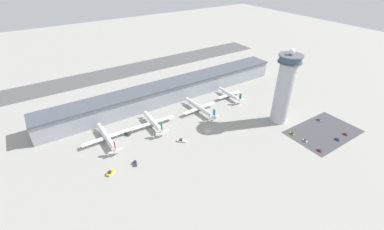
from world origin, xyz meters
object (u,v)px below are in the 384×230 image
object	(u,v)px
service_truck_baggage	(127,134)
control_tower	(284,88)
car_blue_compact	(345,134)
service_truck_catering	(135,163)
service_truck_fuel	(110,173)
airplane_gate_alpha	(107,137)
car_green_van	(292,133)
airplane_gate_charlie	(200,108)
airplane_gate_bravo	(153,122)
car_red_hatchback	(319,120)
car_grey_coupe	(319,150)
car_maroon_suv	(305,141)
service_truck_water	(182,141)
car_black_suv	(337,139)
airplane_gate_delta	(230,94)

from	to	relation	value
service_truck_baggage	control_tower	bearing A→B (deg)	-23.55
car_blue_compact	service_truck_catering	bearing A→B (deg)	158.93
control_tower	service_truck_fuel	xyz separation A→B (m)	(-154.97, 17.75, -33.23)
airplane_gate_alpha	car_green_van	distance (m)	159.38
airplane_gate_charlie	service_truck_catering	bearing A→B (deg)	-156.62
service_truck_baggage	service_truck_catering	bearing A→B (deg)	-102.43
airplane_gate_bravo	service_truck_catering	distance (m)	50.16
airplane_gate_charlie	service_truck_fuel	distance (m)	108.23
control_tower	service_truck_baggage	world-z (taller)	control_tower
car_blue_compact	car_red_hatchback	world-z (taller)	car_blue_compact
car_red_hatchback	car_grey_coupe	bearing A→B (deg)	-144.96
car_maroon_suv	car_grey_coupe	bearing A→B (deg)	-94.37
airplane_gate_charlie	car_grey_coupe	world-z (taller)	airplane_gate_charlie
service_truck_baggage	car_green_van	world-z (taller)	service_truck_baggage
control_tower	service_truck_water	distance (m)	100.94
service_truck_baggage	car_green_van	bearing A→B (deg)	-32.43
airplane_gate_alpha	service_truck_catering	size ratio (longest dim) A/B	7.04
airplane_gate_alpha	airplane_gate_bravo	size ratio (longest dim) A/B	1.05
car_black_suv	airplane_gate_charlie	bearing A→B (deg)	125.47
service_truck_catering	car_red_hatchback	size ratio (longest dim) A/B	1.33
airplane_gate_bravo	airplane_gate_charlie	bearing A→B (deg)	-1.50
airplane_gate_charlie	service_truck_water	xyz separation A→B (m)	(-39.94, -31.56, -3.54)
airplane_gate_delta	service_truck_baggage	world-z (taller)	airplane_gate_delta
car_blue_compact	car_green_van	size ratio (longest dim) A/B	0.85
service_truck_baggage	service_truck_water	size ratio (longest dim) A/B	0.84
car_blue_compact	car_black_suv	bearing A→B (deg)	-178.30
car_black_suv	car_maroon_suv	xyz separation A→B (m)	(-24.57, 13.65, 0.00)
service_truck_fuel	car_grey_coupe	xyz separation A→B (m)	(148.72, -66.41, -0.37)
airplane_gate_alpha	service_truck_baggage	distance (m)	17.62
service_truck_fuel	service_truck_catering	bearing A→B (deg)	-1.39
airplane_gate_delta	car_grey_coupe	xyz separation A→B (m)	(2.35, -108.61, -3.42)
airplane_gate_alpha	airplane_gate_delta	distance (m)	136.52
service_truck_baggage	car_grey_coupe	world-z (taller)	service_truck_baggage
car_green_van	car_maroon_suv	distance (m)	12.70
car_green_van	airplane_gate_alpha	bearing A→B (deg)	150.76
car_blue_compact	car_red_hatchback	size ratio (longest dim) A/B	0.86
airplane_gate_charlie	car_green_van	bearing A→B (deg)	-58.05
service_truck_catering	car_blue_compact	world-z (taller)	service_truck_catering
car_blue_compact	car_grey_coupe	world-z (taller)	car_blue_compact
service_truck_water	control_tower	bearing A→B (deg)	-13.22
service_truck_water	airplane_gate_delta	bearing A→B (deg)	24.39
airplane_gate_bravo	airplane_gate_charlie	world-z (taller)	airplane_gate_bravo
car_blue_compact	car_green_van	world-z (taller)	car_blue_compact
service_truck_water	car_red_hatchback	distance (m)	133.01
airplane_gate_delta	car_green_van	xyz separation A→B (m)	(2.58, -81.64, -3.45)
airplane_gate_bravo	service_truck_baggage	size ratio (longest dim) A/B	6.73
airplane_gate_bravo	car_green_van	world-z (taller)	airplane_gate_bravo
control_tower	airplane_gate_delta	distance (m)	67.67
car_blue_compact	car_grey_coupe	size ratio (longest dim) A/B	0.95
airplane_gate_alpha	car_green_van	world-z (taller)	airplane_gate_alpha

